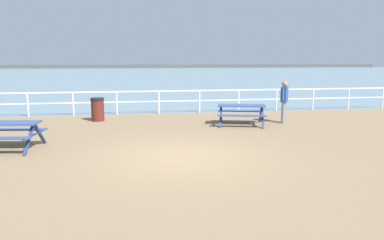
{
  "coord_description": "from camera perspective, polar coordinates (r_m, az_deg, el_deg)",
  "views": [
    {
      "loc": [
        -1.22,
        -9.2,
        2.53
      ],
      "look_at": [
        0.45,
        1.0,
        0.8
      ],
      "focal_mm": 34.36,
      "sensor_mm": 36.0,
      "label": 1
    }
  ],
  "objects": [
    {
      "name": "picnic_table_near_right",
      "position": [
        11.55,
        -26.92,
        -1.24
      ],
      "size": [
        1.99,
        1.75,
        0.8
      ],
      "rotation": [
        0.0,
        0.0,
        -0.14
      ],
      "color": "#334C84",
      "rests_on": "ground"
    },
    {
      "name": "seaward_railing",
      "position": [
        17.09,
        -5.18,
        3.48
      ],
      "size": [
        23.07,
        0.07,
        1.08
      ],
      "color": "white",
      "rests_on": "ground"
    },
    {
      "name": "distant_shoreline",
      "position": [
        104.99,
        -8.74,
        8.01
      ],
      "size": [
        142.0,
        6.0,
        1.8
      ],
      "primitive_type": "cube",
      "color": "#4C4C47",
      "rests_on": "ground"
    },
    {
      "name": "picnic_table_near_left",
      "position": [
        14.28,
        7.65,
        1.58
      ],
      "size": [
        2.12,
        1.91,
        0.8
      ],
      "rotation": [
        0.0,
        0.0,
        -0.26
      ],
      "color": "#334C84",
      "rests_on": "ground"
    },
    {
      "name": "visitor",
      "position": [
        14.96,
        14.13,
        3.15
      ],
      "size": [
        0.38,
        0.44,
        1.66
      ],
      "rotation": [
        0.0,
        0.0,
        5.62
      ],
      "color": "slate",
      "rests_on": "ground"
    },
    {
      "name": "sea_band",
      "position": [
        62.01,
        -8.25,
        7.06
      ],
      "size": [
        142.0,
        90.0,
        0.01
      ],
      "primitive_type": "cube",
      "color": "gray",
      "rests_on": "ground"
    },
    {
      "name": "litter_bin",
      "position": [
        15.53,
        -14.44,
        1.61
      ],
      "size": [
        0.55,
        0.55,
        0.95
      ],
      "color": "#591E19",
      "rests_on": "ground"
    },
    {
      "name": "ground_plane",
      "position": [
        9.65,
        -1.7,
        -6.32
      ],
      "size": [
        30.0,
        24.0,
        0.2
      ],
      "primitive_type": "cube",
      "color": "#846B4C"
    }
  ]
}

